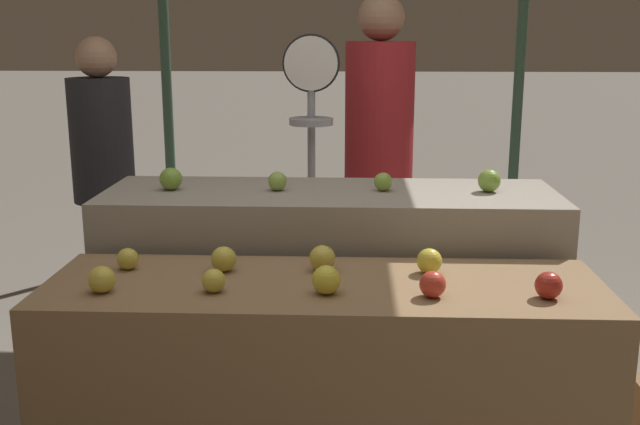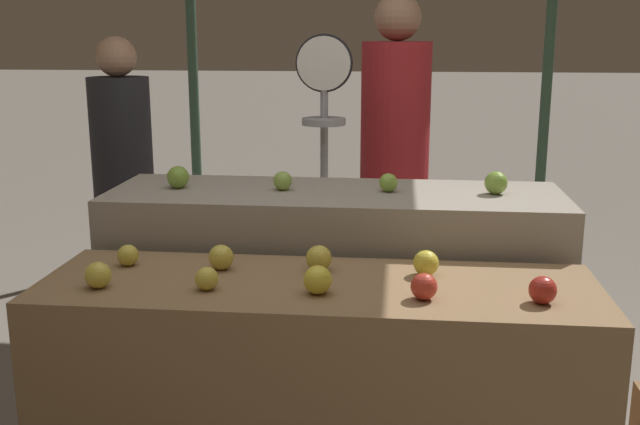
# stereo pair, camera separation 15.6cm
# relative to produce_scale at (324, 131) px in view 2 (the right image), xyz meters

# --- Properties ---
(display_counter_front) EXTENTS (1.72, 0.55, 0.81)m
(display_counter_front) POSITION_rel_produce_scale_xyz_m (0.11, -1.22, -0.72)
(display_counter_front) COLOR olive
(display_counter_front) RESTS_ON ground_plane
(display_counter_back) EXTENTS (1.72, 0.55, 0.97)m
(display_counter_back) POSITION_rel_produce_scale_xyz_m (0.11, -0.62, -0.63)
(display_counter_back) COLOR gray
(display_counter_back) RESTS_ON ground_plane
(apple_front_0) EXTENTS (0.08, 0.08, 0.08)m
(apple_front_0) POSITION_rel_produce_scale_xyz_m (-0.55, -1.34, -0.27)
(apple_front_0) COLOR gold
(apple_front_0) RESTS_ON display_counter_front
(apple_front_1) EXTENTS (0.07, 0.07, 0.07)m
(apple_front_1) POSITION_rel_produce_scale_xyz_m (-0.22, -1.32, -0.27)
(apple_front_1) COLOR gold
(apple_front_1) RESTS_ON display_counter_front
(apple_front_2) EXTENTS (0.09, 0.09, 0.09)m
(apple_front_2) POSITION_rel_produce_scale_xyz_m (0.12, -1.32, -0.27)
(apple_front_2) COLOR gold
(apple_front_2) RESTS_ON display_counter_front
(apple_front_3) EXTENTS (0.08, 0.08, 0.08)m
(apple_front_3) POSITION_rel_produce_scale_xyz_m (0.43, -1.34, -0.27)
(apple_front_3) COLOR red
(apple_front_3) RESTS_ON display_counter_front
(apple_front_4) EXTENTS (0.08, 0.08, 0.08)m
(apple_front_4) POSITION_rel_produce_scale_xyz_m (0.76, -1.34, -0.27)
(apple_front_4) COLOR #AD281E
(apple_front_4) RESTS_ON display_counter_front
(apple_front_5) EXTENTS (0.07, 0.07, 0.07)m
(apple_front_5) POSITION_rel_produce_scale_xyz_m (-0.54, -1.12, -0.27)
(apple_front_5) COLOR gold
(apple_front_5) RESTS_ON display_counter_front
(apple_front_6) EXTENTS (0.08, 0.08, 0.08)m
(apple_front_6) POSITION_rel_produce_scale_xyz_m (-0.22, -1.13, -0.27)
(apple_front_6) COLOR gold
(apple_front_6) RESTS_ON display_counter_front
(apple_front_7) EXTENTS (0.08, 0.08, 0.08)m
(apple_front_7) POSITION_rel_produce_scale_xyz_m (0.10, -1.11, -0.27)
(apple_front_7) COLOR gold
(apple_front_7) RESTS_ON display_counter_front
(apple_front_8) EXTENTS (0.08, 0.08, 0.08)m
(apple_front_8) POSITION_rel_produce_scale_xyz_m (0.44, -1.12, -0.27)
(apple_front_8) COLOR gold
(apple_front_8) RESTS_ON display_counter_front
(apple_back_0) EXTENTS (0.09, 0.09, 0.09)m
(apple_back_0) POSITION_rel_produce_scale_xyz_m (-0.50, -0.63, -0.10)
(apple_back_0) COLOR #7AA338
(apple_back_0) RESTS_ON display_counter_back
(apple_back_1) EXTENTS (0.07, 0.07, 0.07)m
(apple_back_1) POSITION_rel_produce_scale_xyz_m (-0.10, -0.62, -0.11)
(apple_back_1) COLOR #8EB247
(apple_back_1) RESTS_ON display_counter_back
(apple_back_2) EXTENTS (0.07, 0.07, 0.07)m
(apple_back_2) POSITION_rel_produce_scale_xyz_m (0.31, -0.61, -0.11)
(apple_back_2) COLOR #84AD3D
(apple_back_2) RESTS_ON display_counter_back
(apple_back_3) EXTENTS (0.09, 0.09, 0.09)m
(apple_back_3) POSITION_rel_produce_scale_xyz_m (0.71, -0.61, -0.10)
(apple_back_3) COLOR #7AA338
(apple_back_3) RESTS_ON display_counter_back
(produce_scale) EXTENTS (0.26, 0.20, 1.56)m
(produce_scale) POSITION_rel_produce_scale_xyz_m (0.00, 0.00, 0.00)
(produce_scale) COLOR #99999E
(produce_scale) RESTS_ON ground_plane
(person_vendor_at_scale) EXTENTS (0.39, 0.39, 1.75)m
(person_vendor_at_scale) POSITION_rel_produce_scale_xyz_m (0.32, 0.35, -0.10)
(person_vendor_at_scale) COLOR #2D2D38
(person_vendor_at_scale) RESTS_ON ground_plane
(person_customer_left) EXTENTS (0.41, 0.41, 1.55)m
(person_customer_left) POSITION_rel_produce_scale_xyz_m (-1.08, 0.31, -0.22)
(person_customer_left) COLOR #2D2D38
(person_customer_left) RESTS_ON ground_plane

